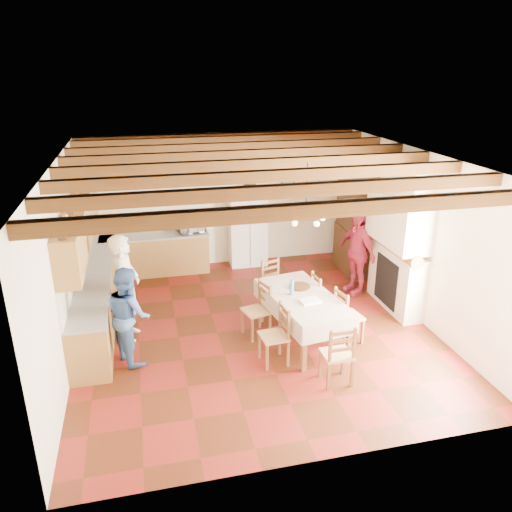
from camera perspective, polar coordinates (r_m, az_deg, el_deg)
The scene contains 31 objects.
floor at distance 8.92m, azimuth -0.18°, elevation -8.30°, with size 6.00×6.50×0.02m, color #491D0D.
ceiling at distance 7.89m, azimuth -0.21°, elevation 11.17°, with size 6.00×6.50×0.02m, color white.
wall_back at distance 11.34m, azimuth -3.98°, elevation 6.39°, with size 6.00×0.02×3.00m, color #F4ECCD.
wall_front at distance 5.47m, azimuth 7.77°, elevation -10.77°, with size 6.00×0.02×3.00m, color #F4ECCD.
wall_left at distance 8.19m, azimuth -21.16°, elevation -0.92°, with size 0.02×6.50×3.00m, color #F4ECCD.
wall_right at distance 9.40m, azimuth 17.98°, elevation 2.26°, with size 0.02×6.50×3.00m, color #F4ECCD.
ceiling_beams at distance 7.91m, azimuth -0.20°, elevation 10.45°, with size 6.00×6.30×0.16m, color #3B1F0E, non-canonical shape.
lower_cabinets_left at distance 9.52m, azimuth -17.77°, elevation -4.43°, with size 0.60×4.30×0.86m, color brown.
lower_cabinets_back at distance 11.24m, azimuth -11.39°, elevation 0.13°, with size 2.30×0.60×0.86m, color brown.
countertop_left at distance 9.35m, azimuth -18.07°, elevation -1.94°, with size 0.62×4.30×0.04m, color gray.
countertop_back at distance 11.09m, azimuth -11.56°, elevation 2.31°, with size 2.34×0.62×0.04m, color gray.
backsplash_left at distance 9.26m, azimuth -20.04°, elevation -0.25°, with size 0.03×4.30×0.60m, color silver.
backsplash_back at distance 11.26m, azimuth -11.74°, elevation 4.30°, with size 2.30×0.03×0.60m, color silver.
upper_cabinets at distance 9.04m, azimuth -19.55°, elevation 3.67°, with size 0.35×4.20×0.70m, color brown.
fireplace at distance 9.45m, azimuth 15.80°, elevation 1.96°, with size 0.56×1.60×2.80m, color beige, non-canonical shape.
wall_picture at distance 11.58m, azimuth 3.67°, elevation 8.48°, with size 0.34×0.03×0.42m, color #331E14.
refrigerator at distance 11.47m, azimuth -1.05°, elevation 3.16°, with size 0.84×0.69×1.67m, color white.
hutch at distance 11.17m, azimuth 11.16°, elevation 3.77°, with size 0.52×1.23×2.24m, color #3A2813, non-canonical shape.
dining_table at distance 8.27m, azimuth 5.34°, elevation -5.05°, with size 1.24×2.01×0.82m.
chandelier at distance 7.73m, azimuth 5.72°, elevation 5.06°, with size 0.47×0.47×0.03m, color black.
chair_left_near at distance 7.76m, azimuth 2.04°, elevation -9.02°, with size 0.42×0.40×0.96m, color brown, non-canonical shape.
chair_left_far at distance 8.49m, azimuth -0.00°, elevation -6.19°, with size 0.42×0.40×0.96m, color brown, non-canonical shape.
chair_right_near at distance 8.46m, azimuth 10.56°, elevation -6.68°, with size 0.42×0.40×0.96m, color brown, non-canonical shape.
chair_right_far at distance 8.97m, azimuth 7.80°, elevation -4.82°, with size 0.42×0.40×0.96m, color brown, non-canonical shape.
chair_end_near at distance 7.41m, azimuth 9.23°, elevation -10.89°, with size 0.42×0.40×0.96m, color brown, non-canonical shape.
chair_end_far at distance 9.40m, azimuth 2.20°, elevation -3.38°, with size 0.42×0.40×0.96m, color brown, non-canonical shape.
person_man at distance 8.52m, azimuth -14.61°, elevation -3.52°, with size 0.67×0.44×1.84m, color white.
person_woman_blue at distance 7.95m, azimuth -14.35°, elevation -6.51°, with size 0.76×0.59×1.56m, color #3E62A1.
person_woman_red at distance 10.15m, azimuth 11.42°, elevation 0.41°, with size 1.00×0.42×1.71m, color #B02442.
microwave at distance 11.08m, azimuth -7.45°, elevation 3.52°, with size 0.58×0.39×0.32m, color silver.
fridge_vase at distance 11.22m, azimuth -0.66°, elevation 8.08°, with size 0.32×0.32×0.33m, color #3A2813.
Camera 1 is at (-1.77, -7.57, 4.37)m, focal length 35.00 mm.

